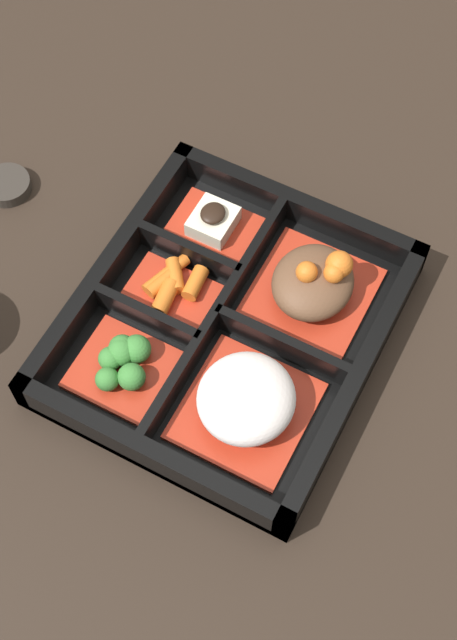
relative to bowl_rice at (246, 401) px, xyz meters
name	(u,v)px	position (x,y,z in m)	size (l,w,h in m)	color
ground_plane	(228,334)	(-0.06, -0.05, -0.03)	(3.00, 3.00, 0.00)	black
bento_base	(228,331)	(-0.06, -0.05, -0.03)	(0.28, 0.25, 0.01)	black
bento_rim	(225,321)	(-0.06, -0.05, -0.01)	(0.28, 0.25, 0.04)	black
bowl_stew	(314,283)	(-0.13, 0.00, 0.00)	(0.11, 0.10, 0.06)	#B22D19
bowl_rice	(246,401)	(0.00, 0.00, 0.00)	(0.11, 0.10, 0.05)	#B22D19
bowl_tofu	(213,224)	(-0.15, -0.11, -0.01)	(0.06, 0.08, 0.03)	#B22D19
bowl_carrots	(172,287)	(-0.07, -0.11, -0.02)	(0.06, 0.08, 0.02)	#B22D19
bowl_greens	(123,362)	(0.01, -0.11, -0.01)	(0.08, 0.08, 0.03)	#B22D19
sauce_dish	(7,185)	(-0.10, -0.31, -0.03)	(0.05, 0.05, 0.01)	#2D2823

